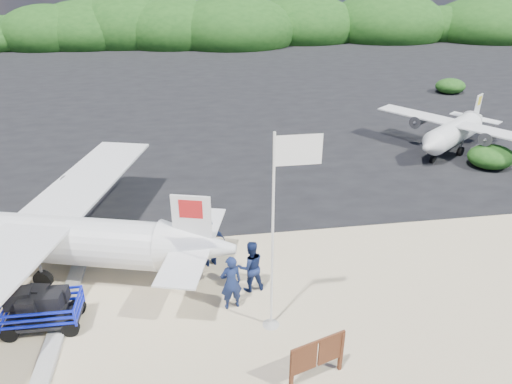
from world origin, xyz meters
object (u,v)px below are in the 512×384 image
at_px(aircraft_large, 325,112).
at_px(signboard, 316,379).
at_px(aircraft_small, 58,97).
at_px(crew_a, 231,283).
at_px(flagpole, 271,324).
at_px(baggage_cart, 47,326).
at_px(crew_b, 251,266).
at_px(crew_c, 211,243).

bearing_deg(aircraft_large, signboard, 88.74).
bearing_deg(aircraft_small, crew_a, 76.28).
bearing_deg(flagpole, baggage_cart, 172.35).
xyz_separation_m(flagpole, crew_b, (-0.38, 1.82, 0.94)).
distance_m(crew_a, crew_b, 1.10).
xyz_separation_m(flagpole, aircraft_large, (7.92, 21.41, 0.00)).
height_order(signboard, crew_a, crew_a).
bearing_deg(crew_c, aircraft_small, -83.71).
bearing_deg(crew_a, signboard, 108.76).
relative_size(signboard, crew_c, 0.92).
height_order(crew_a, crew_c, crew_a).
distance_m(flagpole, crew_b, 2.08).
bearing_deg(crew_a, aircraft_large, -126.53).
height_order(crew_b, crew_c, crew_c).
relative_size(crew_b, aircraft_small, 0.24).
distance_m(crew_a, aircraft_small, 30.26).
bearing_deg(crew_b, crew_a, 38.85).
xyz_separation_m(baggage_cart, signboard, (7.75, -3.14, 0.00)).
height_order(crew_a, aircraft_large, aircraft_large).
xyz_separation_m(baggage_cart, crew_c, (5.27, 2.52, 0.95)).
bearing_deg(flagpole, aircraft_large, 69.70).
height_order(baggage_cart, flagpole, flagpole).
xyz_separation_m(signboard, aircraft_small, (-13.80, 31.06, 0.00)).
relative_size(signboard, aircraft_large, 0.12).
relative_size(crew_c, aircraft_small, 0.25).
relative_size(crew_b, aircraft_large, 0.13).
xyz_separation_m(baggage_cart, aircraft_large, (14.83, 20.48, 0.00)).
relative_size(crew_a, aircraft_small, 0.25).
xyz_separation_m(crew_a, crew_b, (0.74, 0.81, -0.04)).
distance_m(baggage_cart, signboard, 8.36).
xyz_separation_m(signboard, crew_b, (-1.22, 4.04, 0.94)).
distance_m(crew_a, crew_c, 2.49).
height_order(baggage_cart, crew_b, crew_b).
distance_m(signboard, crew_a, 3.90).
bearing_deg(signboard, baggage_cart, 140.38).
distance_m(signboard, crew_b, 4.32).
distance_m(flagpole, aircraft_small, 31.62).
xyz_separation_m(baggage_cart, crew_a, (5.78, 0.08, 0.98)).
relative_size(baggage_cart, crew_c, 1.28).
height_order(crew_c, aircraft_small, crew_c).
height_order(signboard, crew_c, crew_c).
height_order(crew_a, aircraft_small, crew_a).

